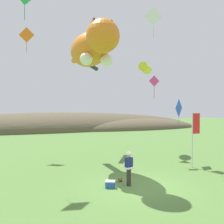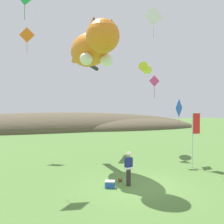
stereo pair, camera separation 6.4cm
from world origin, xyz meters
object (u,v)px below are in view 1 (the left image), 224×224
(kite_diamond_orange, at_px, (27,35))
(kite_diamond_blue, at_px, (179,108))
(festival_banner_pole, at_px, (194,132))
(kite_fish_windsock, at_px, (146,69))
(picnic_cooler, at_px, (110,184))
(kite_spool, at_px, (120,180))
(kite_diamond_pink, at_px, (154,81))
(kite_tube_streamer, at_px, (92,67))
(kite_diamond_white, at_px, (153,17))
(kite_giant_cat, at_px, (92,48))
(festival_attendant, at_px, (129,168))

(kite_diamond_orange, distance_m, kite_diamond_blue, 14.72)
(festival_banner_pole, height_order, kite_fish_windsock, kite_fish_windsock)
(kite_fish_windsock, height_order, kite_diamond_orange, kite_diamond_orange)
(picnic_cooler, relative_size, kite_fish_windsock, 0.20)
(kite_spool, distance_m, kite_diamond_pink, 8.53)
(kite_diamond_orange, bearing_deg, kite_diamond_blue, -38.04)
(kite_tube_streamer, relative_size, kite_diamond_blue, 1.26)
(picnic_cooler, distance_m, kite_diamond_pink, 9.32)
(kite_diamond_orange, bearing_deg, kite_spool, -68.32)
(kite_diamond_white, distance_m, kite_diamond_blue, 7.20)
(picnic_cooler, height_order, kite_giant_cat, kite_giant_cat)
(kite_diamond_white, bearing_deg, kite_diamond_pink, -2.58)
(kite_fish_windsock, bearing_deg, kite_diamond_pink, -110.50)
(kite_spool, xyz_separation_m, kite_tube_streamer, (1.35, 9.79, 7.76))
(picnic_cooler, distance_m, festival_banner_pole, 7.46)
(kite_diamond_white, bearing_deg, kite_spool, -137.67)
(kite_spool, relative_size, kite_diamond_white, 0.10)
(kite_diamond_pink, xyz_separation_m, kite_diamond_orange, (-8.94, 7.01, 4.46))
(festival_attendant, bearing_deg, kite_giant_cat, 100.14)
(festival_attendant, height_order, kite_tube_streamer, kite_tube_streamer)
(kite_spool, height_order, kite_diamond_white, kite_diamond_white)
(kite_spool, bearing_deg, festival_attendant, -77.50)
(kite_spool, xyz_separation_m, festival_banner_pole, (5.98, 1.17, 2.34))
(picnic_cooler, height_order, kite_diamond_white, kite_diamond_white)
(kite_diamond_pink, bearing_deg, kite_diamond_blue, -37.69)
(kite_fish_windsock, relative_size, kite_diamond_blue, 1.31)
(kite_tube_streamer, xyz_separation_m, kite_diamond_white, (3.10, -5.73, 3.11))
(festival_banner_pole, distance_m, kite_tube_streamer, 11.18)
(festival_banner_pole, bearing_deg, kite_spool, -168.91)
(kite_diamond_pink, height_order, kite_diamond_orange, kite_diamond_orange)
(festival_attendant, bearing_deg, kite_spool, 102.50)
(kite_diamond_orange, bearing_deg, kite_giant_cat, -63.38)
(kite_diamond_blue, bearing_deg, picnic_cooler, -151.93)
(picnic_cooler, bearing_deg, kite_spool, 40.22)
(kite_giant_cat, relative_size, kite_diamond_blue, 3.77)
(kite_tube_streamer, bearing_deg, kite_spool, -97.88)
(festival_attendant, xyz_separation_m, kite_diamond_orange, (-4.57, 11.83, 9.59))
(kite_diamond_white, height_order, kite_diamond_blue, kite_diamond_white)
(kite_spool, height_order, kite_tube_streamer, kite_tube_streamer)
(kite_diamond_white, bearing_deg, kite_fish_windsock, 68.31)
(kite_spool, distance_m, festival_banner_pole, 6.53)
(kite_diamond_pink, xyz_separation_m, kite_diamond_blue, (1.45, -1.12, -2.04))
(festival_attendant, height_order, festival_banner_pole, festival_banner_pole)
(kite_fish_windsock, distance_m, kite_tube_streamer, 5.00)
(festival_banner_pole, relative_size, kite_tube_streamer, 1.31)
(kite_fish_windsock, relative_size, kite_diamond_orange, 1.31)
(kite_giant_cat, bearing_deg, kite_fish_windsock, 34.88)
(festival_banner_pole, distance_m, kite_diamond_pink, 4.85)
(festival_attendant, height_order, kite_giant_cat, kite_giant_cat)
(festival_attendant, height_order, kite_diamond_white, kite_diamond_white)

